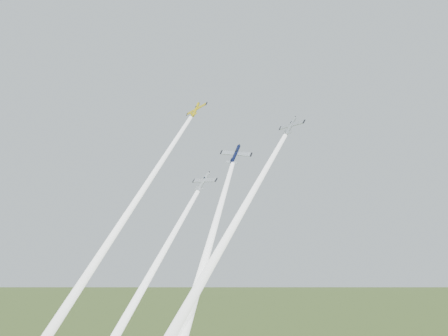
# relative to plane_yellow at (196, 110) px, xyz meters

# --- Properties ---
(plane_yellow) EXTENTS (8.66, 5.86, 8.14)m
(plane_yellow) POSITION_rel_plane_yellow_xyz_m (0.00, 0.00, 0.00)
(plane_yellow) COLOR gold
(smoke_trail_yellow) EXTENTS (4.22, 49.59, 59.93)m
(smoke_trail_yellow) POSITION_rel_plane_yellow_xyz_m (-1.06, -25.92, -31.74)
(smoke_trail_yellow) COLOR white
(plane_navy) EXTENTS (8.55, 8.11, 7.86)m
(plane_navy) POSITION_rel_plane_yellow_xyz_m (16.26, -5.20, -14.37)
(plane_navy) COLOR #0D143A
(smoke_trail_navy) EXTENTS (12.48, 36.00, 44.42)m
(smoke_trail_navy) POSITION_rel_plane_yellow_xyz_m (21.77, -24.01, -38.37)
(smoke_trail_navy) COLOR white
(plane_silver_right) EXTENTS (7.64, 6.56, 6.76)m
(plane_silver_right) POSITION_rel_plane_yellow_xyz_m (30.75, -4.00, -8.98)
(plane_silver_right) COLOR #A3ABB1
(smoke_trail_silver_right) EXTENTS (8.44, 38.21, 46.26)m
(smoke_trail_silver_right) POSITION_rel_plane_yellow_xyz_m (27.42, -24.08, -33.89)
(smoke_trail_silver_right) COLOR white
(plane_silver_low) EXTENTS (7.34, 5.43, 6.35)m
(plane_silver_low) POSITION_rel_plane_yellow_xyz_m (13.04, -13.49, -21.44)
(plane_silver_low) COLOR #B6BCC5
(smoke_trail_silver_low) EXTENTS (3.53, 39.61, 47.71)m
(smoke_trail_silver_low) POSITION_rel_plane_yellow_xyz_m (12.34, -34.43, -47.07)
(smoke_trail_silver_low) COLOR white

